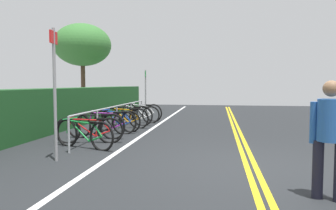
# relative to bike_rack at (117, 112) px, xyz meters

# --- Properties ---
(ground_plane) EXTENTS (33.94, 13.04, 0.05)m
(ground_plane) POSITION_rel_bike_rack_xyz_m (-3.90, -3.83, -0.65)
(ground_plane) COLOR #232628
(centre_line_yellow_inner) EXTENTS (30.55, 0.10, 0.00)m
(centre_line_yellow_inner) POSITION_rel_bike_rack_xyz_m (-3.90, -3.91, -0.63)
(centre_line_yellow_inner) COLOR gold
(centre_line_yellow_inner) RESTS_ON ground_plane
(centre_line_yellow_outer) EXTENTS (30.55, 0.10, 0.00)m
(centre_line_yellow_outer) POSITION_rel_bike_rack_xyz_m (-3.90, -3.75, -0.63)
(centre_line_yellow_outer) COLOR gold
(centre_line_yellow_outer) RESTS_ON ground_plane
(bike_lane_stripe_white) EXTENTS (30.55, 0.12, 0.00)m
(bike_lane_stripe_white) POSITION_rel_bike_rack_xyz_m (-3.90, -1.02, -0.63)
(bike_lane_stripe_white) COLOR white
(bike_lane_stripe_white) RESTS_ON ground_plane
(bike_rack) EXTENTS (6.66, 0.05, 0.83)m
(bike_rack) POSITION_rel_bike_rack_xyz_m (0.00, 0.00, 0.00)
(bike_rack) COLOR #9EA0A5
(bike_rack) RESTS_ON ground_plane
(bicycle_0) EXTENTS (0.70, 1.71, 0.72)m
(bicycle_0) POSITION_rel_bike_rack_xyz_m (-2.76, -0.10, -0.29)
(bicycle_0) COLOR black
(bicycle_0) RESTS_ON ground_plane
(bicycle_1) EXTENTS (0.49, 1.77, 0.71)m
(bicycle_1) POSITION_rel_bike_rack_xyz_m (-2.11, 0.05, -0.30)
(bicycle_1) COLOR black
(bicycle_1) RESTS_ON ground_plane
(bicycle_2) EXTENTS (0.46, 1.73, 0.75)m
(bicycle_2) POSITION_rel_bike_rack_xyz_m (-1.43, 0.14, -0.27)
(bicycle_2) COLOR black
(bicycle_2) RESTS_ON ground_plane
(bicycle_3) EXTENTS (0.66, 1.72, 0.75)m
(bicycle_3) POSITION_rel_bike_rack_xyz_m (-0.74, 0.07, -0.27)
(bicycle_3) COLOR black
(bicycle_3) RESTS_ON ground_plane
(bicycle_4) EXTENTS (0.46, 1.65, 0.72)m
(bicycle_4) POSITION_rel_bike_rack_xyz_m (-0.05, -0.02, -0.29)
(bicycle_4) COLOR black
(bicycle_4) RESTS_ON ground_plane
(bicycle_5) EXTENTS (0.46, 1.77, 0.75)m
(bicycle_5) POSITION_rel_bike_rack_xyz_m (0.74, -0.04, -0.28)
(bicycle_5) COLOR black
(bicycle_5) RESTS_ON ground_plane
(bicycle_6) EXTENTS (0.46, 1.78, 0.77)m
(bicycle_6) POSITION_rel_bike_rack_xyz_m (1.38, 0.00, -0.27)
(bicycle_6) COLOR black
(bicycle_6) RESTS_ON ground_plane
(bicycle_7) EXTENTS (0.46, 1.73, 0.71)m
(bicycle_7) POSITION_rel_bike_rack_xyz_m (2.14, -0.14, -0.29)
(bicycle_7) COLOR black
(bicycle_7) RESTS_ON ground_plane
(bicycle_8) EXTENTS (0.52, 1.79, 0.75)m
(bicycle_8) POSITION_rel_bike_rack_xyz_m (2.87, -0.11, -0.28)
(bicycle_8) COLOR black
(bicycle_8) RESTS_ON ground_plane
(pedestrian) EXTENTS (0.32, 0.46, 1.56)m
(pedestrian) POSITION_rel_bike_rack_xyz_m (-5.39, -4.65, 0.26)
(pedestrian) COLOR #1E1E2D
(pedestrian) RESTS_ON ground_plane
(sign_post_near) EXTENTS (0.36, 0.09, 2.59)m
(sign_post_near) POSITION_rel_bike_rack_xyz_m (-4.01, -0.09, 0.91)
(sign_post_near) COLOR gray
(sign_post_near) RESTS_ON ground_plane
(sign_post_far) EXTENTS (0.36, 0.09, 2.13)m
(sign_post_far) POSITION_rel_bike_rack_xyz_m (3.84, -0.06, 0.66)
(sign_post_far) COLOR gray
(sign_post_far) RESTS_ON ground_plane
(hedge_backdrop) EXTENTS (15.61, 1.09, 1.37)m
(hedge_backdrop) POSITION_rel_bike_rack_xyz_m (1.50, 2.20, 0.06)
(hedge_backdrop) COLOR #1C4C21
(hedge_backdrop) RESTS_ON ground_plane
(tree_mid) EXTENTS (3.07, 3.07, 4.76)m
(tree_mid) POSITION_rel_bike_rack_xyz_m (6.54, 4.06, 2.98)
(tree_mid) COLOR #473323
(tree_mid) RESTS_ON ground_plane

